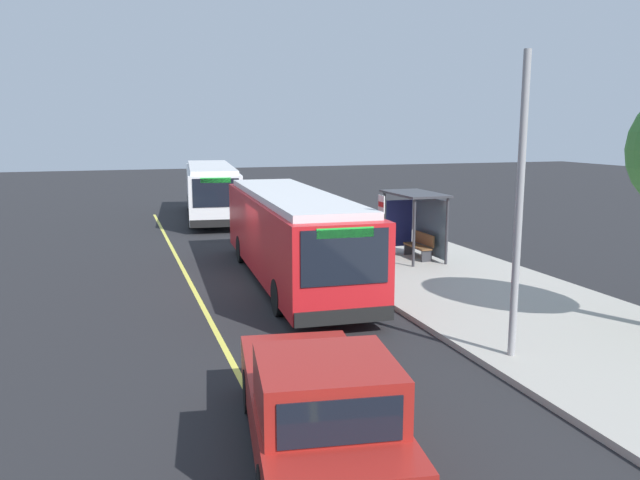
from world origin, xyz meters
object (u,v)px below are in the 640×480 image
(transit_bus_second, at_px, (211,189))
(pickup_truck, at_px, (318,407))
(waiting_bench, at_px, (420,245))
(route_sign_post, at_px, (381,226))
(transit_bus_main, at_px, (292,233))

(transit_bus_second, bearing_deg, pickup_truck, -5.25)
(waiting_bench, relative_size, route_sign_post, 0.57)
(transit_bus_second, distance_m, waiting_bench, 15.43)
(transit_bus_second, relative_size, pickup_truck, 2.09)
(transit_bus_main, bearing_deg, waiting_bench, 105.87)
(route_sign_post, bearing_deg, waiting_bench, 136.58)
(transit_bus_main, height_order, pickup_truck, transit_bus_main)
(pickup_truck, bearing_deg, waiting_bench, 147.22)
(transit_bus_main, relative_size, pickup_truck, 2.11)
(transit_bus_main, distance_m, transit_bus_second, 15.87)
(transit_bus_second, xyz_separation_m, pickup_truck, (26.94, -2.48, -0.76))
(waiting_bench, xyz_separation_m, route_sign_post, (3.12, -2.95, 1.32))
(transit_bus_second, height_order, waiting_bench, transit_bus_second)
(transit_bus_main, height_order, route_sign_post, same)
(transit_bus_main, distance_m, pickup_truck, 11.43)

